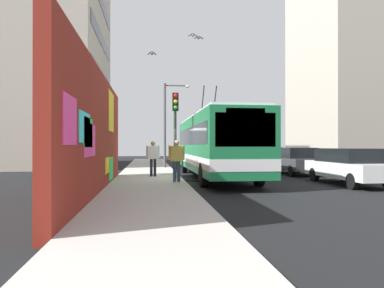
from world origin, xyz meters
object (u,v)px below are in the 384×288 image
Objects in this scene: city_bus at (214,143)px; parked_car_champagne at (245,155)px; pedestrian_midblock at (153,155)px; street_lamp at (168,118)px; traffic_light at (175,121)px; parked_car_white at (348,165)px; pedestrian_at_curb at (177,157)px; parked_car_navy at (266,157)px; parked_car_dark_gray at (295,160)px.

city_bus is 13.71m from parked_car_champagne.
pedestrian_midblock is 7.79m from street_lamp.
parked_car_white is at bearing -106.51° from traffic_light.
parked_car_navy is at bearing -36.57° from pedestrian_at_curb.
street_lamp is (0.09, 7.22, 2.81)m from parked_car_navy.
street_lamp is at bearing 89.29° from parked_car_navy.
parked_car_navy is 1.03× the size of parked_car_champagne.
city_bus is at bearing 143.39° from parked_car_navy.
city_bus is 2.69× the size of parked_car_champagne.
parked_car_champagne is (16.35, -0.00, 0.00)m from parked_car_white.
city_bus is 3.75m from pedestrian_at_curb.
parked_car_dark_gray is 8.81m from pedestrian_at_curb.
pedestrian_midblock is at bearing 130.77° from parked_car_navy.
parked_car_white is 13.28m from street_lamp.
parked_car_navy is 5.65m from parked_car_champagne.
street_lamp reaches higher than pedestrian_midblock.
pedestrian_at_curb is 0.44× the size of traffic_light.
parked_car_white and parked_car_champagne have the same top height.
city_bus is at bearing 157.65° from parked_car_champagne.
traffic_light is (-3.31, 7.35, 2.05)m from parked_car_dark_gray.
parked_car_white is 1.19× the size of traffic_light.
parked_car_white is at bearing 180.00° from parked_car_navy.
pedestrian_midblock is at bearing 93.93° from city_bus.
parked_car_dark_gray is 8.32m from traffic_light.
pedestrian_at_curb is at bearing -160.69° from pedestrian_midblock.
city_bus is 2.50× the size of parked_car_white.
parked_car_dark_gray is 1.07× the size of traffic_light.
pedestrian_midblock is at bearing 146.95° from parked_car_champagne.
pedestrian_at_curb is at bearing 84.42° from parked_car_white.
pedestrian_midblock reaches higher than parked_car_champagne.
city_bus reaches higher than parked_car_champagne.
pedestrian_at_curb is (-15.62, 7.40, 0.37)m from parked_car_champagne.
parked_car_dark_gray is at bearing 180.00° from parked_car_champagne.
street_lamp is at bearing 53.73° from parked_car_dark_gray.
parked_car_white is 5.49m from parked_car_dark_gray.
city_bus is 7.59m from street_lamp.
parked_car_dark_gray and parked_car_champagne have the same top height.
parked_car_white is 2.71× the size of pedestrian_at_curb.
parked_car_navy is 0.76× the size of street_lamp.
traffic_light reaches higher than pedestrian_at_curb.
parked_car_navy is at bearing 180.00° from parked_car_champagne.
traffic_light reaches higher than parked_car_champagne.
parked_car_champagne is (10.86, -0.00, 0.00)m from parked_car_dark_gray.
parked_car_champagne is 0.74× the size of street_lamp.
parked_car_navy is (5.21, 0.00, 0.00)m from parked_car_dark_gray.
parked_car_navy is at bearing -49.23° from pedestrian_midblock.
street_lamp is (-5.56, 7.22, 2.81)m from parked_car_champagne.
traffic_light is (-14.17, 7.35, 2.04)m from parked_car_champagne.
street_lamp is (10.07, -0.18, 2.44)m from pedestrian_at_curb.
parked_car_dark_gray is at bearing -76.53° from pedestrian_midblock.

